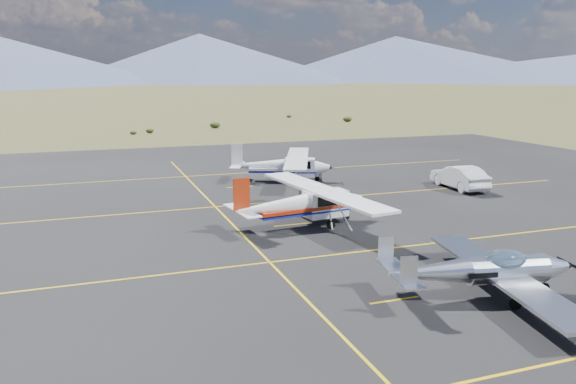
{
  "coord_description": "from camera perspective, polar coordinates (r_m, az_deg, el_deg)",
  "views": [
    {
      "loc": [
        -13.05,
        -20.21,
        8.1
      ],
      "look_at": [
        -2.8,
        8.59,
        1.6
      ],
      "focal_mm": 35.0,
      "sensor_mm": 36.0,
      "label": 1
    }
  ],
  "objects": [
    {
      "name": "aircraft_cessna",
      "position": [
        30.01,
        1.6,
        -1.08
      ],
      "size": [
        7.05,
        11.66,
        2.94
      ],
      "rotation": [
        0.0,
        0.0,
        0.13
      ],
      "color": "white",
      "rests_on": "apron"
    },
    {
      "name": "aircraft_low_wing",
      "position": [
        21.97,
        19.41,
        -7.52
      ],
      "size": [
        7.11,
        9.8,
        2.12
      ],
      "rotation": [
        0.0,
        0.0,
        -0.19
      ],
      "color": "silver",
      "rests_on": "apron"
    },
    {
      "name": "apron",
      "position": [
        31.24,
        5.84,
        -3.09
      ],
      "size": [
        72.0,
        72.0,
        0.02
      ],
      "primitive_type": "cube",
      "color": "black",
      "rests_on": "ground"
    },
    {
      "name": "aircraft_plain",
      "position": [
        42.58,
        -0.57,
        2.77
      ],
      "size": [
        8.06,
        10.97,
        2.85
      ],
      "rotation": [
        0.0,
        0.0,
        -0.39
      ],
      "color": "white",
      "rests_on": "apron"
    },
    {
      "name": "sedan",
      "position": [
        41.75,
        17.03,
        1.47
      ],
      "size": [
        2.01,
        5.15,
        1.67
      ],
      "primitive_type": "imported",
      "rotation": [
        0.0,
        0.0,
        3.09
      ],
      "color": "silver",
      "rests_on": "apron"
    },
    {
      "name": "ground",
      "position": [
        25.38,
        12.65,
        -6.91
      ],
      "size": [
        1600.0,
        1600.0,
        0.0
      ],
      "primitive_type": "plane",
      "color": "#383D1C",
      "rests_on": "ground"
    }
  ]
}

